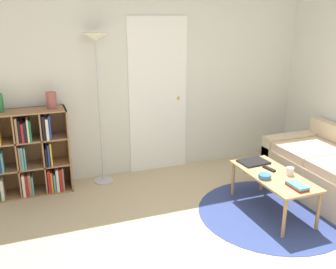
{
  "coord_description": "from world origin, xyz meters",
  "views": [
    {
      "loc": [
        -1.56,
        -2.25,
        2.08
      ],
      "look_at": [
        -0.2,
        1.33,
        0.85
      ],
      "focal_mm": 40.0,
      "sensor_mm": 36.0,
      "label": 1
    }
  ],
  "objects_px": {
    "floor_lamp": "(97,55)",
    "bowl": "(265,176)",
    "couch": "(335,173)",
    "bottle_middle": "(0,102)",
    "cup": "(290,171)",
    "coffee_table": "(273,178)",
    "laptop": "(253,162)",
    "bookshelf": "(27,154)",
    "vase_on_shelf": "(52,100)"
  },
  "relations": [
    {
      "from": "cup",
      "to": "vase_on_shelf",
      "type": "bearing_deg",
      "value": 146.71
    },
    {
      "from": "couch",
      "to": "vase_on_shelf",
      "type": "height_order",
      "value": "vase_on_shelf"
    },
    {
      "from": "coffee_table",
      "to": "cup",
      "type": "xyz_separation_m",
      "value": [
        0.15,
        -0.07,
        0.09
      ]
    },
    {
      "from": "bowl",
      "to": "cup",
      "type": "height_order",
      "value": "cup"
    },
    {
      "from": "bookshelf",
      "to": "coffee_table",
      "type": "bearing_deg",
      "value": -30.02
    },
    {
      "from": "floor_lamp",
      "to": "coffee_table",
      "type": "xyz_separation_m",
      "value": [
        1.58,
        -1.43,
        -1.23
      ]
    },
    {
      "from": "couch",
      "to": "coffee_table",
      "type": "relative_size",
      "value": 1.5
    },
    {
      "from": "vase_on_shelf",
      "to": "floor_lamp",
      "type": "bearing_deg",
      "value": 0.21
    },
    {
      "from": "floor_lamp",
      "to": "vase_on_shelf",
      "type": "xyz_separation_m",
      "value": [
        -0.56,
        -0.0,
        -0.5
      ]
    },
    {
      "from": "floor_lamp",
      "to": "vase_on_shelf",
      "type": "bearing_deg",
      "value": -179.79
    },
    {
      "from": "bottle_middle",
      "to": "vase_on_shelf",
      "type": "xyz_separation_m",
      "value": [
        0.56,
        -0.03,
        -0.01
      ]
    },
    {
      "from": "couch",
      "to": "cup",
      "type": "relative_size",
      "value": 18.72
    },
    {
      "from": "coffee_table",
      "to": "bowl",
      "type": "bearing_deg",
      "value": -160.65
    },
    {
      "from": "cup",
      "to": "vase_on_shelf",
      "type": "relative_size",
      "value": 0.43
    },
    {
      "from": "bottle_middle",
      "to": "cup",
      "type": "bearing_deg",
      "value": -28.22
    },
    {
      "from": "cup",
      "to": "bottle_middle",
      "type": "relative_size",
      "value": 0.32
    },
    {
      "from": "coffee_table",
      "to": "vase_on_shelf",
      "type": "height_order",
      "value": "vase_on_shelf"
    },
    {
      "from": "bookshelf",
      "to": "bottle_middle",
      "type": "xyz_separation_m",
      "value": [
        -0.22,
        0.03,
        0.64
      ]
    },
    {
      "from": "couch",
      "to": "vase_on_shelf",
      "type": "relative_size",
      "value": 8.03
    },
    {
      "from": "bookshelf",
      "to": "vase_on_shelf",
      "type": "xyz_separation_m",
      "value": [
        0.33,
        0.0,
        0.63
      ]
    },
    {
      "from": "laptop",
      "to": "bowl",
      "type": "bearing_deg",
      "value": -107.81
    },
    {
      "from": "floor_lamp",
      "to": "couch",
      "type": "relative_size",
      "value": 1.2
    },
    {
      "from": "bookshelf",
      "to": "coffee_table",
      "type": "xyz_separation_m",
      "value": [
        2.47,
        -1.43,
        -0.1
      ]
    },
    {
      "from": "bowl",
      "to": "couch",
      "type": "bearing_deg",
      "value": 7.28
    },
    {
      "from": "floor_lamp",
      "to": "cup",
      "type": "relative_size",
      "value": 22.39
    },
    {
      "from": "bottle_middle",
      "to": "couch",
      "type": "bearing_deg",
      "value": -20.47
    },
    {
      "from": "floor_lamp",
      "to": "cup",
      "type": "distance_m",
      "value": 2.56
    },
    {
      "from": "floor_lamp",
      "to": "laptop",
      "type": "height_order",
      "value": "floor_lamp"
    },
    {
      "from": "bookshelf",
      "to": "floor_lamp",
      "type": "height_order",
      "value": "floor_lamp"
    },
    {
      "from": "laptop",
      "to": "cup",
      "type": "bearing_deg",
      "value": -68.68
    },
    {
      "from": "bookshelf",
      "to": "floor_lamp",
      "type": "xyz_separation_m",
      "value": [
        0.89,
        0.0,
        1.12
      ]
    },
    {
      "from": "floor_lamp",
      "to": "bottle_middle",
      "type": "bearing_deg",
      "value": 178.79
    },
    {
      "from": "bookshelf",
      "to": "laptop",
      "type": "distance_m",
      "value": 2.67
    },
    {
      "from": "couch",
      "to": "bottle_middle",
      "type": "distance_m",
      "value": 4.0
    },
    {
      "from": "floor_lamp",
      "to": "bowl",
      "type": "distance_m",
      "value": 2.36
    },
    {
      "from": "coffee_table",
      "to": "vase_on_shelf",
      "type": "bearing_deg",
      "value": 146.22
    },
    {
      "from": "floor_lamp",
      "to": "coffee_table",
      "type": "relative_size",
      "value": 1.8
    },
    {
      "from": "coffee_table",
      "to": "bowl",
      "type": "relative_size",
      "value": 7.9
    },
    {
      "from": "floor_lamp",
      "to": "bottle_middle",
      "type": "height_order",
      "value": "floor_lamp"
    },
    {
      "from": "cup",
      "to": "bookshelf",
      "type": "bearing_deg",
      "value": 150.21
    },
    {
      "from": "laptop",
      "to": "vase_on_shelf",
      "type": "xyz_separation_m",
      "value": [
        -2.12,
        1.07,
        0.68
      ]
    },
    {
      "from": "couch",
      "to": "bottle_middle",
      "type": "xyz_separation_m",
      "value": [
        -3.66,
        1.37,
        0.87
      ]
    },
    {
      "from": "coffee_table",
      "to": "bottle_middle",
      "type": "bearing_deg",
      "value": 151.64
    },
    {
      "from": "bowl",
      "to": "bookshelf",
      "type": "bearing_deg",
      "value": 147.39
    },
    {
      "from": "couch",
      "to": "cup",
      "type": "distance_m",
      "value": 0.86
    },
    {
      "from": "coffee_table",
      "to": "cup",
      "type": "relative_size",
      "value": 12.44
    },
    {
      "from": "bowl",
      "to": "laptop",
      "type": "bearing_deg",
      "value": 72.19
    },
    {
      "from": "couch",
      "to": "coffee_table",
      "type": "distance_m",
      "value": 0.98
    },
    {
      "from": "couch",
      "to": "coffee_table",
      "type": "xyz_separation_m",
      "value": [
        -0.96,
        -0.09,
        0.12
      ]
    },
    {
      "from": "bowl",
      "to": "cup",
      "type": "xyz_separation_m",
      "value": [
        0.3,
        -0.02,
        0.02
      ]
    }
  ]
}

